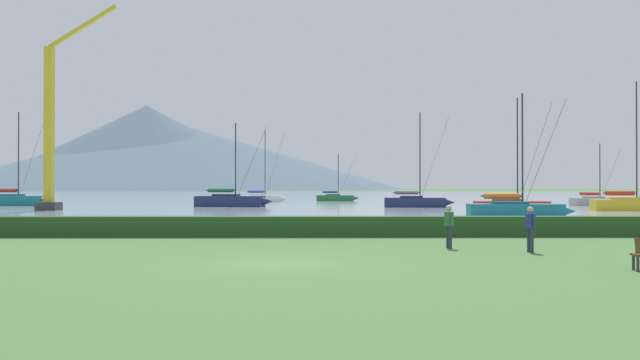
# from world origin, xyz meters

# --- Properties ---
(ground_plane) EXTENTS (1000.00, 1000.00, 0.00)m
(ground_plane) POSITION_xyz_m (0.00, 0.00, 0.00)
(ground_plane) COLOR #477038
(harbor_water) EXTENTS (320.00, 246.00, 0.00)m
(harbor_water) POSITION_xyz_m (0.00, 137.00, 0.00)
(harbor_water) COLOR #8C9EA3
(harbor_water) RESTS_ON ground_plane
(hedge_line) EXTENTS (80.00, 1.20, 0.95)m
(hedge_line) POSITION_xyz_m (0.00, 11.00, 0.48)
(hedge_line) COLOR #284C23
(hedge_line) RESTS_ON ground_plane
(sailboat_slip_0) EXTENTS (8.94, 3.85, 11.33)m
(sailboat_slip_0) POSITION_xyz_m (-35.28, 60.39, 0.73)
(sailboat_slip_0) COLOR #19707A
(sailboat_slip_0) RESTS_ON harbor_water
(sailboat_slip_1) EXTENTS (7.99, 3.20, 10.68)m
(sailboat_slip_1) POSITION_xyz_m (12.61, 54.08, 0.66)
(sailboat_slip_1) COLOR navy
(sailboat_slip_1) RESTS_ON harbor_water
(sailboat_slip_2) EXTENTS (7.59, 2.78, 10.35)m
(sailboat_slip_2) POSITION_xyz_m (18.99, 39.00, 0.63)
(sailboat_slip_2) COLOR red
(sailboat_slip_2) RESTS_ON harbor_water
(sailboat_slip_5) EXTENTS (6.85, 2.49, 7.53)m
(sailboat_slip_5) POSITION_xyz_m (4.61, 85.14, 0.56)
(sailboat_slip_5) COLOR #236B38
(sailboat_slip_5) RESTS_ON harbor_water
(sailboat_slip_6) EXTENTS (6.95, 2.50, 7.57)m
(sailboat_slip_6) POSITION_xyz_m (35.64, 60.05, 0.56)
(sailboat_slip_6) COLOR #9E9EA3
(sailboat_slip_6) RESTS_ON harbor_water
(sailboat_slip_8) EXTENTS (7.92, 2.78, 9.25)m
(sailboat_slip_8) POSITION_xyz_m (16.08, 28.43, 0.65)
(sailboat_slip_8) COLOR #19707A
(sailboat_slip_8) RESTS_ON harbor_water
(sailboat_slip_9) EXTENTS (9.18, 3.79, 9.68)m
(sailboat_slip_9) POSITION_xyz_m (-8.48, 56.32, 0.74)
(sailboat_slip_9) COLOR navy
(sailboat_slip_9) RESTS_ON harbor_water
(sailboat_slip_11) EXTENTS (7.28, 2.46, 10.95)m
(sailboat_slip_11) POSITION_xyz_m (-6.73, 80.21, 0.62)
(sailboat_slip_11) COLOR white
(sailboat_slip_11) RESTS_ON harbor_water
(sailboat_slip_12) EXTENTS (8.20, 3.25, 12.44)m
(sailboat_slip_12) POSITION_xyz_m (31.68, 42.99, 0.69)
(sailboat_slip_12) COLOR gold
(sailboat_slip_12) RESTS_ON harbor_water
(person_seated_viewer) EXTENTS (0.36, 0.56, 1.65)m
(person_seated_viewer) POSITION_xyz_m (8.93, 3.39, 0.97)
(person_seated_viewer) COLOR #2D3347
(person_seated_viewer) RESTS_ON ground_plane
(person_standing_walker) EXTENTS (0.36, 0.55, 1.65)m
(person_standing_walker) POSITION_xyz_m (6.31, 4.96, 0.97)
(person_standing_walker) COLOR #2D3347
(person_standing_walker) RESTS_ON ground_plane
(dock_crane) EXTENTS (7.67, 2.00, 20.35)m
(dock_crane) POSITION_xyz_m (-24.74, 45.04, 7.30)
(dock_crane) COLOR #333338
(dock_crane) RESTS_ON ground_plane
(distant_hill_west_ridge) EXTENTS (204.31, 204.31, 53.40)m
(distant_hill_west_ridge) POSITION_xyz_m (-104.59, 399.36, 26.70)
(distant_hill_west_ridge) COLOR #4C6070
(distant_hill_west_ridge) RESTS_ON ground_plane
(distant_hill_central_peak) EXTENTS (298.65, 298.65, 43.67)m
(distant_hill_central_peak) POSITION_xyz_m (-90.20, 411.47, 21.83)
(distant_hill_central_peak) COLOR #4C6070
(distant_hill_central_peak) RESTS_ON ground_plane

